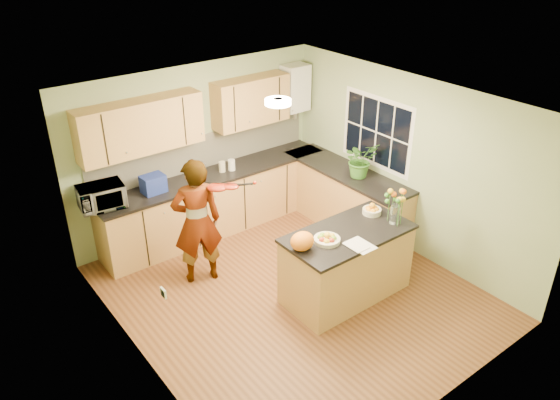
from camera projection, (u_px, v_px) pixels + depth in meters
floor at (292, 293)px, 7.00m from camera, size 4.50×4.50×0.00m
ceiling at (295, 105)px, 5.83m from camera, size 4.00×4.50×0.02m
wall_back at (198, 149)px, 7.99m from camera, size 4.00×0.02×2.50m
wall_front at (452, 304)px, 4.84m from camera, size 4.00×0.02×2.50m
wall_left at (134, 267)px, 5.34m from camera, size 0.02×4.50×2.50m
wall_right at (407, 165)px, 7.49m from camera, size 0.02×4.50×2.50m
back_counter at (217, 201)px, 8.20m from camera, size 3.64×0.62×0.94m
right_counter at (345, 198)px, 8.29m from camera, size 0.62×2.24×0.94m
splashback at (204, 151)px, 8.06m from camera, size 3.60×0.02×0.52m
upper_cabinets at (190, 115)px, 7.49m from camera, size 3.20×0.34×0.70m
boiler at (295, 88)px, 8.49m from camera, size 0.40×0.30×0.86m
window_right at (376, 132)px, 7.76m from camera, size 0.01×1.30×1.05m
light_switch at (163, 293)px, 4.90m from camera, size 0.02×0.09×0.09m
ceiling_lamp at (278, 102)px, 6.05m from camera, size 0.30×0.30×0.07m
peninsula_island at (346, 264)px, 6.77m from camera, size 1.61×0.82×0.92m
fruit_dish at (327, 238)px, 6.35m from camera, size 0.31×0.31×0.11m
orange_bowl at (372, 209)px, 6.93m from camera, size 0.24×0.24×0.14m
flower_vase at (397, 198)px, 6.59m from camera, size 0.28×0.28×0.52m
orange_bag at (302, 241)px, 6.17m from camera, size 0.36×0.33×0.22m
papers at (360, 245)px, 6.29m from camera, size 0.24×0.33×0.01m
violinist at (197, 222)px, 6.89m from camera, size 0.73×0.59×1.72m
violin at (217, 187)px, 6.60m from camera, size 0.66×0.57×0.16m
microwave at (101, 197)px, 6.99m from camera, size 0.61×0.45×0.31m
blue_box at (153, 184)px, 7.39m from camera, size 0.32×0.24×0.25m
kettle at (201, 169)px, 7.84m from camera, size 0.14×0.14×0.27m
jar_cream at (222, 167)px, 8.00m from camera, size 0.12×0.12×0.15m
jar_white at (232, 165)px, 8.04m from camera, size 0.13×0.13×0.16m
potted_plant at (360, 160)px, 7.77m from camera, size 0.54×0.49×0.52m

